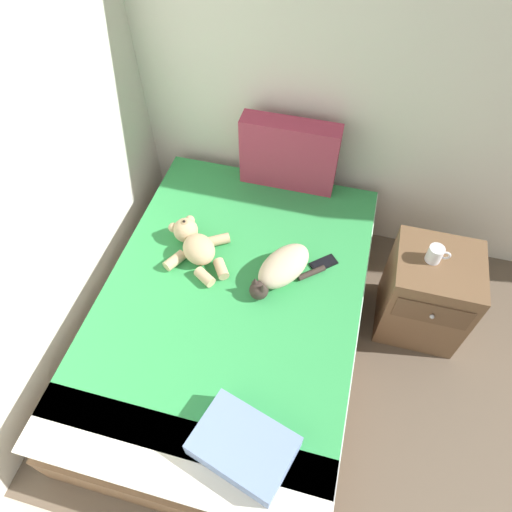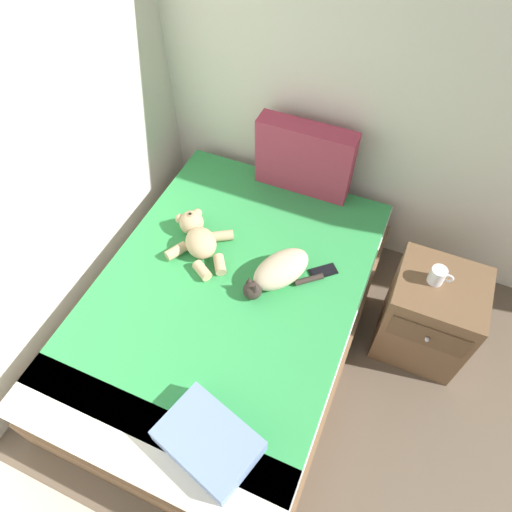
% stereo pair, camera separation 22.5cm
% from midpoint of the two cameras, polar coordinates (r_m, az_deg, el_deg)
% --- Properties ---
extents(wall_back, '(3.72, 0.06, 2.48)m').
position_cam_midpoint_polar(wall_back, '(2.64, 22.25, 19.58)').
color(wall_back, silver).
rests_on(wall_back, ground_plane).
extents(bed, '(1.39, 1.98, 0.50)m').
position_cam_midpoint_polar(bed, '(2.63, -5.34, -7.88)').
color(bed, brown).
rests_on(bed, ground_plane).
extents(patterned_cushion, '(0.58, 0.13, 0.45)m').
position_cam_midpoint_polar(patterned_cushion, '(2.79, 1.77, 12.36)').
color(patterned_cushion, '#A5334C').
rests_on(patterned_cushion, bed).
extents(cat, '(0.38, 0.41, 0.15)m').
position_cam_midpoint_polar(cat, '(2.41, 0.52, -1.73)').
color(cat, '#C6B293').
rests_on(cat, bed).
extents(teddy_bear, '(0.42, 0.40, 0.15)m').
position_cam_midpoint_polar(teddy_bear, '(2.55, -10.06, 1.29)').
color(teddy_bear, tan).
rests_on(teddy_bear, bed).
extents(cell_phone, '(0.16, 0.15, 0.01)m').
position_cam_midpoint_polar(cell_phone, '(2.52, 5.88, -1.07)').
color(cell_phone, black).
rests_on(cell_phone, bed).
extents(throw_pillow, '(0.46, 0.38, 0.11)m').
position_cam_midpoint_polar(throw_pillow, '(2.04, -4.95, -22.63)').
color(throw_pillow, '#728CB7').
rests_on(throw_pillow, bed).
extents(nightstand, '(0.46, 0.46, 0.60)m').
position_cam_midpoint_polar(nightstand, '(2.78, 18.23, -4.63)').
color(nightstand, brown).
rests_on(nightstand, ground_plane).
extents(mug, '(0.12, 0.08, 0.09)m').
position_cam_midpoint_polar(mug, '(2.51, 19.03, 0.07)').
color(mug, silver).
rests_on(mug, nightstand).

